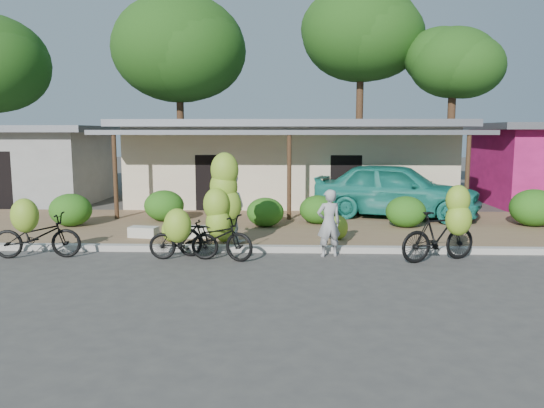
{
  "coord_description": "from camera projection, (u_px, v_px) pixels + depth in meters",
  "views": [
    {
      "loc": [
        0.05,
        -10.72,
        2.94
      ],
      "look_at": [
        -0.4,
        1.91,
        1.2
      ],
      "focal_mm": 35.0,
      "sensor_mm": 36.0,
      "label": 1
    }
  ],
  "objects": [
    {
      "name": "hedge_1",
      "position": [
        164.0,
        206.0,
        16.7
      ],
      "size": [
        1.25,
        1.13,
        0.98
      ],
      "primitive_type": "ellipsoid",
      "color": "#215613",
      "rests_on": "sidewalk"
    },
    {
      "name": "hedge_4",
      "position": [
        406.0,
        212.0,
        15.62
      ],
      "size": [
        1.18,
        1.06,
        0.92
      ],
      "primitive_type": "ellipsoid",
      "color": "#215613",
      "rests_on": "sidewalk"
    },
    {
      "name": "loose_banana_b",
      "position": [
        225.0,
        230.0,
        13.5
      ],
      "size": [
        0.5,
        0.42,
        0.62
      ],
      "primitive_type": "ellipsoid",
      "color": "#92B32C",
      "rests_on": "sidewalk"
    },
    {
      "name": "teal_van",
      "position": [
        396.0,
        190.0,
        17.41
      ],
      "size": [
        5.74,
        3.67,
        1.82
      ],
      "primitive_type": "imported",
      "rotation": [
        0.0,
        0.0,
        1.26
      ],
      "color": "#1C8071",
      "rests_on": "sidewalk"
    },
    {
      "name": "curb",
      "position": [
        288.0,
        249.0,
        12.98
      ],
      "size": [
        60.0,
        0.25,
        0.15
      ],
      "primitive_type": "cube",
      "color": "#A8A399",
      "rests_on": "ground"
    },
    {
      "name": "sack_near",
      "position": [
        200.0,
        232.0,
        14.15
      ],
      "size": [
        0.86,
        0.42,
        0.3
      ],
      "primitive_type": "cube",
      "rotation": [
        0.0,
        0.0,
        0.02
      ],
      "color": "beige",
      "rests_on": "sidewalk"
    },
    {
      "name": "ground",
      "position": [
        288.0,
        274.0,
        11.01
      ],
      "size": [
        100.0,
        100.0,
        0.0
      ],
      "primitive_type": "plane",
      "color": "#413E3C",
      "rests_on": "ground"
    },
    {
      "name": "hedge_0",
      "position": [
        71.0,
        210.0,
        15.79
      ],
      "size": [
        1.25,
        1.13,
        0.98
      ],
      "primitive_type": "ellipsoid",
      "color": "#215613",
      "rests_on": "sidewalk"
    },
    {
      "name": "sack_far",
      "position": [
        143.0,
        232.0,
        14.19
      ],
      "size": [
        0.8,
        0.5,
        0.28
      ],
      "primitive_type": "cube",
      "rotation": [
        0.0,
        0.0,
        -0.17
      ],
      "color": "beige",
      "rests_on": "sidewalk"
    },
    {
      "name": "tree_far_center",
      "position": [
        175.0,
        47.0,
        26.2
      ],
      "size": [
        6.56,
        6.55,
        9.59
      ],
      "color": "#4C351E",
      "rests_on": "ground"
    },
    {
      "name": "hedge_5",
      "position": [
        534.0,
        208.0,
        15.78
      ],
      "size": [
        1.42,
        1.28,
        1.11
      ],
      "primitive_type": "ellipsoid",
      "color": "#215613",
      "rests_on": "sidewalk"
    },
    {
      "name": "bike_left",
      "position": [
        182.0,
        236.0,
        11.99
      ],
      "size": [
        1.61,
        1.14,
        1.29
      ],
      "rotation": [
        0.0,
        0.0,
        1.58
      ],
      "color": "black",
      "rests_on": "ground"
    },
    {
      "name": "bike_right",
      "position": [
        443.0,
        231.0,
        11.85
      ],
      "size": [
        1.99,
        1.45,
        1.8
      ],
      "rotation": [
        0.0,
        0.0,
        1.95
      ],
      "color": "black",
      "rests_on": "ground"
    },
    {
      "name": "vendor",
      "position": [
        329.0,
        223.0,
        12.42
      ],
      "size": [
        0.66,
        0.52,
        1.6
      ],
      "primitive_type": "imported",
      "rotation": [
        0.0,
        0.0,
        3.41
      ],
      "color": "#979797",
      "rests_on": "ground"
    },
    {
      "name": "sidewalk",
      "position": [
        289.0,
        227.0,
        15.95
      ],
      "size": [
        60.0,
        6.0,
        0.12
      ],
      "primitive_type": "cube",
      "color": "olive",
      "rests_on": "ground"
    },
    {
      "name": "tree_center_right",
      "position": [
        357.0,
        32.0,
        26.28
      ],
      "size": [
        5.9,
        5.84,
        10.04
      ],
      "color": "#4C351E",
      "rests_on": "ground"
    },
    {
      "name": "tree_near_right",
      "position": [
        449.0,
        61.0,
        24.38
      ],
      "size": [
        4.21,
        4.01,
        7.71
      ],
      "color": "#4C351E",
      "rests_on": "ground"
    },
    {
      "name": "shop_main",
      "position": [
        290.0,
        161.0,
        21.6
      ],
      "size": [
        13.0,
        8.5,
        3.35
      ],
      "color": "beige",
      "rests_on": "ground"
    },
    {
      "name": "bike_far_left",
      "position": [
        35.0,
        233.0,
        12.22
      ],
      "size": [
        2.07,
        1.37,
        1.49
      ],
      "rotation": [
        0.0,
        0.0,
        1.69
      ],
      "color": "black",
      "rests_on": "ground"
    },
    {
      "name": "loose_banana_c",
      "position": [
        338.0,
        227.0,
        13.85
      ],
      "size": [
        0.51,
        0.44,
        0.64
      ],
      "primitive_type": "ellipsoid",
      "color": "#92B32C",
      "rests_on": "sidewalk"
    },
    {
      "name": "bystander",
      "position": [
        230.0,
        208.0,
        13.5
      ],
      "size": [
        1.03,
        0.93,
        1.73
      ],
      "primitive_type": "imported",
      "rotation": [
        0.0,
        0.0,
        2.74
      ],
      "color": "silver",
      "rests_on": "sidewalk"
    },
    {
      "name": "shop_grey",
      "position": [
        26.0,
        163.0,
        22.06
      ],
      "size": [
        7.0,
        6.0,
        3.15
      ],
      "color": "#979792",
      "rests_on": "ground"
    },
    {
      "name": "loose_banana_a",
      "position": [
        171.0,
        230.0,
        13.61
      ],
      "size": [
        0.47,
        0.4,
        0.59
      ],
      "primitive_type": "ellipsoid",
      "color": "#92B32C",
      "rests_on": "sidewalk"
    },
    {
      "name": "bike_center",
      "position": [
        219.0,
        217.0,
        12.39
      ],
      "size": [
        2.11,
        1.49,
        2.45
      ],
      "rotation": [
        0.0,
        0.0,
        1.2
      ],
      "color": "black",
      "rests_on": "ground"
    },
    {
      "name": "hedge_2",
      "position": [
        265.0,
        212.0,
        15.74
      ],
      "size": [
        1.11,
        1.0,
        0.86
      ],
      "primitive_type": "ellipsoid",
      "color": "#215613",
      "rests_on": "sidewalk"
    },
    {
      "name": "hedge_3",
      "position": [
        318.0,
        210.0,
        16.22
      ],
      "size": [
        1.12,
        1.01,
        0.88
      ],
      "primitive_type": "ellipsoid",
      "color": "#215613",
      "rests_on": "sidewalk"
    }
  ]
}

